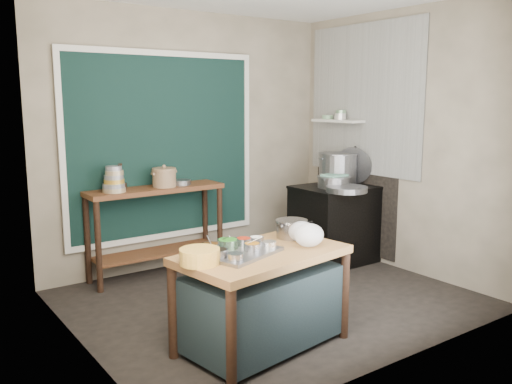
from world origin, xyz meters
TOP-DOWN VIEW (x-y plane):
  - floor at (0.00, 0.00)m, footprint 3.50×3.00m
  - back_wall at (0.00, 1.51)m, footprint 3.50×0.02m
  - left_wall at (-1.76, 0.00)m, footprint 0.02×3.00m
  - right_wall at (1.76, 0.00)m, footprint 0.02×3.00m
  - curtain_panel at (-0.35, 1.47)m, footprint 2.10×0.02m
  - curtain_frame at (-0.35, 1.46)m, footprint 2.22×0.03m
  - tile_panel at (1.74, 0.55)m, footprint 0.02×1.70m
  - soot_patch at (1.74, 0.65)m, footprint 0.01×1.30m
  - wall_shelf at (1.63, 0.85)m, footprint 0.22×0.70m
  - prep_table at (-0.65, -0.75)m, footprint 1.34×0.89m
  - back_counter at (-0.55, 1.28)m, footprint 1.45×0.40m
  - stove_block at (1.35, 0.55)m, footprint 0.90×0.68m
  - stove_top at (1.35, 0.55)m, footprint 0.92×0.69m
  - condiment_tray at (-0.83, -0.72)m, footprint 0.66×0.56m
  - condiment_bowls at (-0.85, -0.68)m, footprint 0.56×0.42m
  - yellow_basin at (-1.18, -0.75)m, footprint 0.31×0.31m
  - saucepan at (-0.22, -0.56)m, footprint 0.31×0.31m
  - plastic_bag_a at (-0.29, -0.85)m, footprint 0.26×0.23m
  - plastic_bag_b at (-0.23, -0.70)m, footprint 0.27×0.25m
  - bowl_stack at (-1.00, 1.24)m, footprint 0.23×0.23m
  - utensil_cup at (-0.94, 1.27)m, footprint 0.16×0.16m
  - ceramic_crock at (-0.46, 1.24)m, footprint 0.31×0.31m
  - wide_bowl at (-0.26, 1.26)m, footprint 0.28×0.28m
  - stock_pot at (1.45, 0.65)m, footprint 0.53×0.53m
  - pot_lid at (1.63, 0.57)m, footprint 0.28×0.45m
  - steamer at (1.25, 0.49)m, footprint 0.47×0.47m
  - green_cloth at (1.25, 0.49)m, footprint 0.26×0.20m
  - shallow_pan at (1.16, 0.21)m, footprint 0.58×0.58m
  - shelf_bowl_stack at (1.63, 0.81)m, footprint 0.14×0.14m
  - shelf_bowl_green at (1.63, 1.03)m, footprint 0.17×0.17m

SIDE VIEW (x-z plane):
  - floor at x=0.00m, z-range -0.02..0.00m
  - prep_table at x=-0.65m, z-range 0.00..0.75m
  - stove_block at x=1.35m, z-range 0.00..0.85m
  - back_counter at x=-0.55m, z-range 0.00..0.95m
  - soot_patch at x=1.74m, z-range 0.05..1.35m
  - condiment_tray at x=-0.83m, z-range 0.75..0.77m
  - condiment_bowls at x=-0.85m, z-range 0.77..0.83m
  - yellow_basin at x=-1.18m, z-range 0.75..0.86m
  - saucepan at x=-0.22m, z-range 0.75..0.90m
  - plastic_bag_b at x=-0.23m, z-range 0.75..0.91m
  - plastic_bag_a at x=-0.29m, z-range 0.75..0.93m
  - stove_top at x=1.35m, z-range 0.85..0.88m
  - shallow_pan at x=1.16m, z-range 0.88..0.94m
  - steamer at x=1.25m, z-range 0.88..1.01m
  - wide_bowl at x=-0.26m, z-range 0.95..1.00m
  - utensil_cup at x=-0.94m, z-range 0.95..1.04m
  - green_cloth at x=1.25m, z-range 1.01..1.03m
  - ceramic_crock at x=-0.46m, z-range 0.95..1.13m
  - stock_pot at x=1.45m, z-range 0.88..1.24m
  - bowl_stack at x=-1.00m, z-range 0.93..1.19m
  - pot_lid at x=1.63m, z-range 0.88..1.31m
  - curtain_panel at x=-0.35m, z-range 0.40..2.30m
  - curtain_frame at x=-0.35m, z-range 0.34..2.36m
  - back_wall at x=0.00m, z-range 0.00..2.80m
  - left_wall at x=-1.76m, z-range 0.00..2.80m
  - right_wall at x=1.76m, z-range 0.00..2.80m
  - wall_shelf at x=1.63m, z-range 1.59..1.61m
  - shelf_bowl_green at x=1.63m, z-range 1.61..1.66m
  - shelf_bowl_stack at x=1.63m, z-range 1.61..1.72m
  - tile_panel at x=1.74m, z-range 1.00..2.70m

